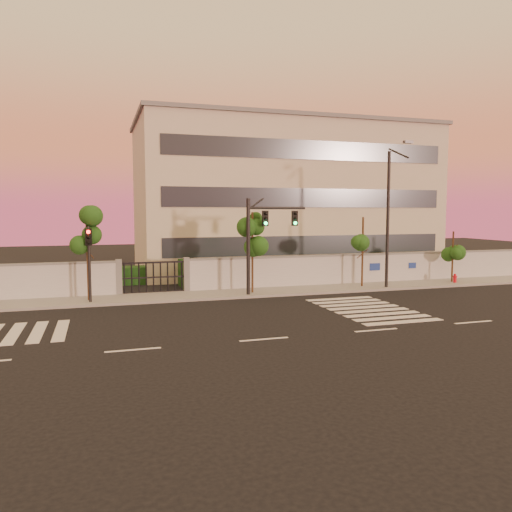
% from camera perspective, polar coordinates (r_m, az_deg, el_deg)
% --- Properties ---
extents(ground, '(120.00, 120.00, 0.00)m').
position_cam_1_polar(ground, '(19.82, 0.91, -9.51)').
color(ground, black).
rests_on(ground, ground).
extents(sidewalk, '(60.00, 3.00, 0.15)m').
position_cam_1_polar(sidewalk, '(29.73, -5.52, -4.44)').
color(sidewalk, gray).
rests_on(sidewalk, ground).
extents(perimeter_wall, '(60.00, 0.36, 2.20)m').
position_cam_1_polar(perimeter_wall, '(31.06, -5.93, -2.18)').
color(perimeter_wall, '#B1B3B8').
rests_on(perimeter_wall, ground).
extents(hedge_row, '(41.00, 4.25, 1.80)m').
position_cam_1_polar(hedge_row, '(33.97, -5.10, -1.98)').
color(hedge_row, '#0F3315').
rests_on(hedge_row, ground).
extents(institutional_building, '(24.40, 12.40, 12.25)m').
position_cam_1_polar(institutional_building, '(42.92, 3.04, 6.66)').
color(institutional_building, beige).
rests_on(institutional_building, ground).
extents(road_markings, '(57.00, 7.62, 0.02)m').
position_cam_1_polar(road_markings, '(22.95, -5.87, -7.48)').
color(road_markings, silver).
rests_on(road_markings, ground).
extents(street_tree_c, '(1.62, 1.29, 5.17)m').
position_cam_1_polar(street_tree_c, '(28.64, -18.71, 2.45)').
color(street_tree_c, '#382314').
rests_on(street_tree_c, ground).
extents(street_tree_d, '(1.52, 1.21, 4.96)m').
position_cam_1_polar(street_tree_d, '(29.72, -0.38, 2.51)').
color(street_tree_d, '#382314').
rests_on(street_tree_d, ground).
extents(street_tree_e, '(1.54, 1.23, 4.64)m').
position_cam_1_polar(street_tree_e, '(33.03, 12.13, 2.26)').
color(street_tree_e, '#382314').
rests_on(street_tree_e, ground).
extents(street_tree_f, '(1.47, 1.17, 3.63)m').
position_cam_1_polar(street_tree_f, '(36.96, 21.60, 1.16)').
color(street_tree_f, '#382314').
rests_on(street_tree_f, ground).
extents(traffic_signal_main, '(3.64, 0.36, 5.76)m').
position_cam_1_polar(traffic_signal_main, '(29.19, 0.49, 2.44)').
color(traffic_signal_main, black).
rests_on(traffic_signal_main, ground).
extents(traffic_signal_secondary, '(0.33, 0.33, 4.20)m').
position_cam_1_polar(traffic_signal_secondary, '(28.06, -18.54, 0.08)').
color(traffic_signal_secondary, black).
rests_on(traffic_signal_secondary, ground).
extents(streetlight_east, '(0.55, 2.21, 9.17)m').
position_cam_1_polar(streetlight_east, '(32.73, 15.03, 4.87)').
color(streetlight_east, black).
rests_on(streetlight_east, ground).
extents(fire_hydrant, '(0.30, 0.28, 0.76)m').
position_cam_1_polar(fire_hydrant, '(36.77, 21.78, -2.47)').
color(fire_hydrant, red).
rests_on(fire_hydrant, ground).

